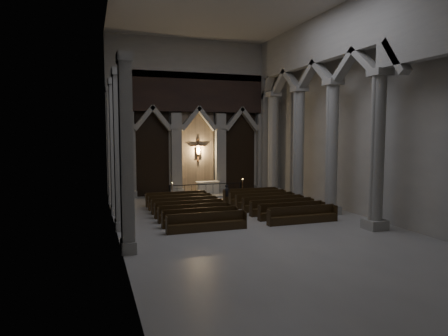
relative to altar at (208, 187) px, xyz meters
name	(u,v)px	position (x,y,z in m)	size (l,w,h in m)	color
room	(257,79)	(-0.52, -10.86, 6.99)	(24.00, 24.10, 12.00)	#9E9B96
sanctuary_wall	(198,110)	(-0.52, 0.67, 6.00)	(14.00, 0.77, 12.00)	#9C9A92
right_arcade	(335,82)	(4.98, -9.53, 7.21)	(1.00, 24.00, 12.00)	#9C9A92
left_pilasters	(117,151)	(-7.27, -7.36, 3.30)	(0.60, 13.00, 8.03)	#9C9A92
sanctuary_step	(202,195)	(-0.52, -0.26, -0.54)	(8.50, 2.60, 0.15)	#9C9A92
altar	(208,187)	(0.00, 0.00, 0.00)	(1.81, 0.72, 0.92)	silver
altar_rail	(206,188)	(-0.52, -1.39, 0.11)	(5.58, 0.09, 1.10)	black
candle_stand_left	(172,196)	(-3.19, -1.99, -0.25)	(0.23, 0.23, 1.34)	#9E6530
candle_stand_right	(243,191)	(2.54, -1.06, -0.25)	(0.22, 0.22, 1.32)	#9E6530
pews	(233,208)	(-0.52, -7.30, -0.32)	(9.51, 7.82, 0.92)	black
worshipper	(227,194)	(0.34, -3.72, 0.02)	(0.46, 0.30, 1.27)	black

